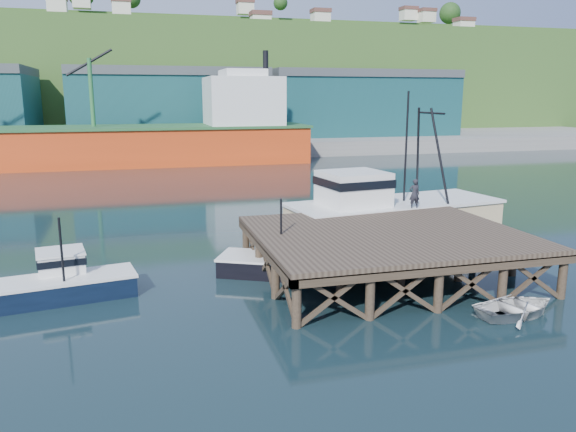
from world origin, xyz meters
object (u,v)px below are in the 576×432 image
object	(u,v)px
boat_black	(285,260)
dinghy	(517,307)
dockworker	(414,194)
boat_navy	(63,281)
trawler	(390,209)

from	to	relation	value
boat_black	dinghy	world-z (taller)	boat_black
dinghy	boat_black	bearing A→B (deg)	36.10
dinghy	dockworker	size ratio (longest dim) A/B	2.06
boat_navy	trawler	bearing A→B (deg)	8.24
boat_black	dockworker	size ratio (longest dim) A/B	3.86
boat_navy	dockworker	world-z (taller)	dockworker
dockworker	dinghy	bearing A→B (deg)	89.81
boat_black	dinghy	bearing A→B (deg)	-19.01
boat_black	dinghy	xyz separation A→B (m)	(7.19, -7.35, -0.33)
trawler	dinghy	distance (m)	12.43
boat_navy	dockworker	distance (m)	18.29
boat_navy	trawler	size ratio (longest dim) A/B	0.45
boat_black	dockworker	world-z (taller)	dockworker
dockworker	boat_black	bearing A→B (deg)	24.57
boat_navy	boat_black	bearing A→B (deg)	-5.98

